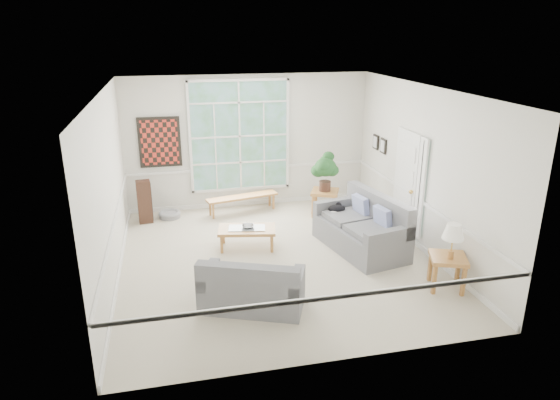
% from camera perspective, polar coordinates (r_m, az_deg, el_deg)
% --- Properties ---
extents(floor, '(5.50, 6.00, 0.01)m').
position_cam_1_polar(floor, '(9.06, -0.34, -6.77)').
color(floor, '#B7AE98').
rests_on(floor, ground).
extents(ceiling, '(5.50, 6.00, 0.02)m').
position_cam_1_polar(ceiling, '(8.21, -0.38, 12.46)').
color(ceiling, white).
rests_on(ceiling, ground).
extents(wall_back, '(5.50, 0.02, 3.00)m').
position_cam_1_polar(wall_back, '(11.37, -3.63, 6.64)').
color(wall_back, silver).
rests_on(wall_back, ground).
extents(wall_front, '(5.50, 0.02, 3.00)m').
position_cam_1_polar(wall_front, '(5.81, 6.05, -5.99)').
color(wall_front, silver).
rests_on(wall_front, ground).
extents(wall_left, '(0.02, 6.00, 3.00)m').
position_cam_1_polar(wall_left, '(8.39, -19.02, 1.05)').
color(wall_left, silver).
rests_on(wall_left, ground).
extents(wall_right, '(0.02, 6.00, 3.00)m').
position_cam_1_polar(wall_right, '(9.47, 16.14, 3.35)').
color(wall_right, silver).
rests_on(wall_right, ground).
extents(window_back, '(2.30, 0.08, 2.40)m').
position_cam_1_polar(window_back, '(11.27, -4.63, 7.28)').
color(window_back, white).
rests_on(window_back, wall_back).
extents(entry_door, '(0.08, 0.90, 2.10)m').
position_cam_1_polar(entry_door, '(10.08, 14.11, 1.80)').
color(entry_door, white).
rests_on(entry_door, floor).
extents(door_sidelight, '(0.08, 0.26, 1.90)m').
position_cam_1_polar(door_sidelight, '(9.52, 15.83, 1.26)').
color(door_sidelight, white).
rests_on(door_sidelight, wall_right).
extents(wall_art, '(0.90, 0.06, 1.10)m').
position_cam_1_polar(wall_art, '(11.17, -13.59, 6.43)').
color(wall_art, maroon).
rests_on(wall_art, wall_back).
extents(wall_frame_near, '(0.04, 0.26, 0.32)m').
position_cam_1_polar(wall_frame_near, '(10.95, 11.67, 6.07)').
color(wall_frame_near, black).
rests_on(wall_frame_near, wall_right).
extents(wall_frame_far, '(0.04, 0.26, 0.32)m').
position_cam_1_polar(wall_frame_far, '(11.31, 10.85, 6.53)').
color(wall_frame_far, black).
rests_on(wall_frame_far, wall_right).
extents(loveseat_right, '(1.37, 2.07, 1.03)m').
position_cam_1_polar(loveseat_right, '(9.37, 9.20, -2.66)').
color(loveseat_right, slate).
rests_on(loveseat_right, floor).
extents(loveseat_front, '(1.67, 1.27, 0.81)m').
position_cam_1_polar(loveseat_front, '(7.46, -3.19, -9.34)').
color(loveseat_front, slate).
rests_on(loveseat_front, floor).
extents(coffee_table, '(1.15, 0.77, 0.40)m').
position_cam_1_polar(coffee_table, '(9.44, -3.78, -4.35)').
color(coffee_table, '#AF7338').
rests_on(coffee_table, floor).
extents(pewter_bowl, '(0.34, 0.34, 0.07)m').
position_cam_1_polar(pewter_bowl, '(9.37, -3.68, -3.00)').
color(pewter_bowl, '#939398').
rests_on(pewter_bowl, coffee_table).
extents(window_bench, '(1.65, 0.66, 0.38)m').
position_cam_1_polar(window_bench, '(11.25, -4.32, -0.47)').
color(window_bench, '#AF7338').
rests_on(window_bench, floor).
extents(end_table, '(0.75, 0.75, 0.57)m').
position_cam_1_polar(end_table, '(11.06, 5.13, -0.32)').
color(end_table, '#AF7338').
rests_on(end_table, floor).
extents(houseplant, '(0.72, 0.72, 0.87)m').
position_cam_1_polar(houseplant, '(10.83, 5.20, 3.25)').
color(houseplant, '#1D4A20').
rests_on(houseplant, end_table).
extents(side_table, '(0.70, 0.70, 0.56)m').
position_cam_1_polar(side_table, '(8.42, 18.50, -7.83)').
color(side_table, '#AF7338').
rests_on(side_table, floor).
extents(table_lamp, '(0.47, 0.47, 0.57)m').
position_cam_1_polar(table_lamp, '(8.13, 19.09, -4.50)').
color(table_lamp, white).
rests_on(table_lamp, side_table).
extents(pet_bed, '(0.62, 0.62, 0.14)m').
position_cam_1_polar(pet_bed, '(11.20, -12.50, -1.64)').
color(pet_bed, gray).
rests_on(pet_bed, floor).
extents(floor_speaker, '(0.31, 0.25, 0.93)m').
position_cam_1_polar(floor_speaker, '(10.92, -15.24, -0.19)').
color(floor_speaker, '#382117').
rests_on(floor_speaker, floor).
extents(cat, '(0.41, 0.37, 0.16)m').
position_cam_1_polar(cat, '(9.80, 6.50, -0.96)').
color(cat, black).
rests_on(cat, loveseat_right).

